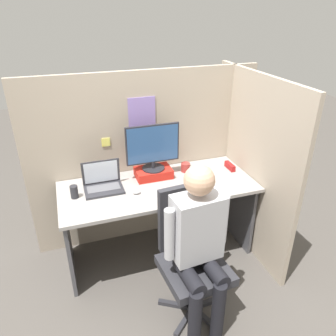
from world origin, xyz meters
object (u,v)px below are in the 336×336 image
carrot_toy (184,191)px  office_chair (191,252)px  paper_box (153,173)px  person (199,240)px  coffee_mug (185,167)px  stapler (230,166)px  monitor (153,147)px  pen_cup (74,192)px  laptop (103,184)px

carrot_toy → office_chair: size_ratio=0.16×
paper_box → person: person is taller
person → coffee_mug: person is taller
carrot_toy → stapler: bearing=25.9°
office_chair → carrot_toy: bearing=76.2°
monitor → pen_cup: monitor is taller
monitor → stapler: 0.78m
coffee_mug → pen_cup: size_ratio=0.77×
paper_box → stapler: (0.73, -0.09, -0.01)m
paper_box → carrot_toy: bearing=-66.4°
monitor → person: size_ratio=0.38×
monitor → office_chair: size_ratio=0.48×
stapler → pen_cup: 1.44m
stapler → pen_cup: size_ratio=1.37×
pen_cup → paper_box: bearing=11.2°
paper_box → laptop: (-0.47, -0.08, 0.01)m
carrot_toy → monitor: bearing=113.4°
coffee_mug → stapler: bearing=-12.3°
carrot_toy → pen_cup: 0.90m
paper_box → pen_cup: (-0.71, -0.14, 0.01)m
paper_box → monitor: 0.25m
coffee_mug → pen_cup: pen_cup is taller
stapler → office_chair: size_ratio=0.15×
carrot_toy → coffee_mug: 0.40m
monitor → laptop: bearing=-170.3°
stapler → carrot_toy: size_ratio=0.93×
paper_box → pen_cup: pen_cup is taller
stapler → office_chair: office_chair is taller
paper_box → carrot_toy: paper_box is taller
carrot_toy → person: bearing=-101.4°
person → laptop: bearing=120.3°
pen_cup → coffee_mug: bearing=8.2°
office_chair → person: size_ratio=0.78×
stapler → pen_cup: bearing=-177.8°
office_chair → person: 0.28m
office_chair → person: (-0.01, -0.16, 0.24)m
person → pen_cup: 1.10m
laptop → person: size_ratio=0.25×
stapler → coffee_mug: coffee_mug is taller
coffee_mug → pen_cup: (-1.02, -0.15, 0.01)m
paper_box → monitor: size_ratio=0.67×
laptop → carrot_toy: laptop is taller
laptop → stapler: laptop is taller
stapler → coffee_mug: (-0.42, 0.09, 0.01)m
pen_cup → stapler: bearing=2.2°
carrot_toy → coffee_mug: coffee_mug is taller
paper_box → person: bearing=-87.5°
paper_box → coffee_mug: coffee_mug is taller
paper_box → office_chair: office_chair is taller
stapler → carrot_toy: 0.64m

